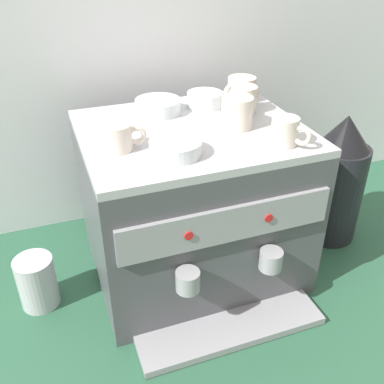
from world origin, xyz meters
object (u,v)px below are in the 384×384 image
ceramic_cup_3 (238,112)px  ceramic_cup_4 (245,99)px  ceramic_cup_1 (119,137)px  ceramic_bowl_1 (176,148)px  coffee_grinder (336,181)px  ceramic_cup_2 (286,132)px  ceramic_cup_0 (241,89)px  ceramic_bowl_0 (205,100)px  milk_pitcher (37,282)px  espresso_machine (193,203)px  ceramic_bowl_2 (158,107)px

ceramic_cup_3 → ceramic_cup_4: size_ratio=1.00×
ceramic_cup_1 → ceramic_bowl_1: 0.13m
coffee_grinder → ceramic_cup_2: bearing=-153.3°
ceramic_cup_4 → ceramic_cup_0: bearing=72.0°
ceramic_cup_4 → ceramic_bowl_0: (-0.09, 0.07, -0.02)m
ceramic_bowl_0 → coffee_grinder: bearing=-20.9°
ceramic_cup_0 → ceramic_bowl_0: (-0.11, -0.01, -0.01)m
ceramic_cup_0 → ceramic_cup_2: 0.30m
ceramic_bowl_1 → milk_pitcher: size_ratio=0.80×
espresso_machine → ceramic_cup_0: (0.20, 0.15, 0.25)m
coffee_grinder → ceramic_cup_3: bearing=-177.5°
ceramic_cup_2 → coffee_grinder: 0.43m
ceramic_cup_4 → ceramic_bowl_1: bearing=-144.3°
ceramic_bowl_1 → ceramic_bowl_2: 0.26m
ceramic_cup_3 → ceramic_cup_4: bearing=54.6°
espresso_machine → ceramic_cup_2: size_ratio=6.35×
ceramic_bowl_0 → ceramic_cup_3: bearing=-81.6°
espresso_machine → ceramic_cup_2: ceramic_cup_2 is taller
milk_pitcher → ceramic_cup_4: bearing=6.8°
coffee_grinder → ceramic_cup_4: bearing=166.4°
ceramic_bowl_0 → ceramic_bowl_2: size_ratio=0.81×
ceramic_cup_1 → milk_pitcher: bearing=169.7°
ceramic_cup_0 → ceramic_cup_2: size_ratio=1.25×
espresso_machine → ceramic_bowl_2: size_ratio=4.66×
espresso_machine → ceramic_cup_3: 0.28m
ceramic_cup_0 → ceramic_cup_1: (-0.39, -0.20, -0.00)m
ceramic_cup_0 → ceramic_bowl_0: bearing=-175.8°
coffee_grinder → milk_pitcher: bearing=-179.9°
ceramic_bowl_1 → ceramic_bowl_2: bearing=82.3°
ceramic_cup_2 → ceramic_cup_4: 0.22m
coffee_grinder → ceramic_bowl_1: bearing=-168.5°
ceramic_cup_4 → coffee_grinder: size_ratio=0.25×
ceramic_cup_4 → ceramic_bowl_1: 0.32m
espresso_machine → ceramic_cup_2: bearing=-42.8°
ceramic_cup_2 → milk_pitcher: (-0.60, 0.15, -0.39)m
ceramic_cup_2 → ceramic_cup_3: 0.15m
milk_pitcher → ceramic_bowl_1: bearing=-17.5°
ceramic_cup_1 → coffee_grinder: (0.66, 0.05, -0.27)m
ceramic_cup_2 → ceramic_bowl_0: bearing=105.7°
milk_pitcher → ceramic_bowl_2: bearing=20.4°
ceramic_cup_4 → ceramic_bowl_2: bearing=162.1°
ceramic_bowl_1 → milk_pitcher: 0.53m
ceramic_bowl_1 → ceramic_cup_4: bearing=35.7°
ceramic_cup_2 → milk_pitcher: ceramic_cup_2 is taller
ceramic_bowl_2 → espresso_machine: bearing=-69.9°
ceramic_cup_2 → ceramic_cup_4: ceramic_cup_4 is taller
espresso_machine → ceramic_cup_3: size_ratio=5.63×
ceramic_bowl_0 → ceramic_bowl_1: ceramic_bowl_0 is taller
ceramic_cup_4 → coffee_grinder: ceramic_cup_4 is taller
ceramic_bowl_2 → coffee_grinder: bearing=-15.4°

